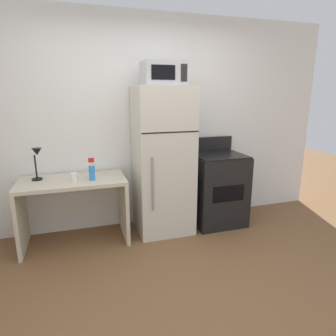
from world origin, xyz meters
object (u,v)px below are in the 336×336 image
(refrigerator, at_px, (163,161))
(coffee_mug, at_px, (74,177))
(microwave, at_px, (163,73))
(spray_bottle, at_px, (92,171))
(oven_range, at_px, (217,188))
(desk, at_px, (74,199))
(desk_lamp, at_px, (37,159))

(refrigerator, bearing_deg, coffee_mug, -174.17)
(microwave, bearing_deg, spray_bottle, -173.42)
(spray_bottle, height_order, microwave, microwave)
(spray_bottle, xyz_separation_m, refrigerator, (0.84, 0.12, 0.03))
(oven_range, bearing_deg, desk, -179.79)
(oven_range, bearing_deg, coffee_mug, -176.77)
(desk, distance_m, refrigerator, 1.11)
(coffee_mug, distance_m, spray_bottle, 0.20)
(coffee_mug, bearing_deg, oven_range, 3.23)
(coffee_mug, distance_m, refrigerator, 1.04)
(desk, bearing_deg, spray_bottle, -26.48)
(desk_lamp, bearing_deg, coffee_mug, -24.72)
(oven_range, bearing_deg, refrigerator, 179.54)
(desk, distance_m, desk_lamp, 0.58)
(oven_range, bearing_deg, spray_bottle, -175.91)
(spray_bottle, height_order, refrigerator, refrigerator)
(spray_bottle, bearing_deg, coffee_mug, 176.03)
(microwave, xyz_separation_m, oven_range, (0.73, 0.02, -1.42))
(desk_lamp, height_order, coffee_mug, desk_lamp)
(spray_bottle, distance_m, refrigerator, 0.85)
(spray_bottle, bearing_deg, desk_lamp, 161.90)
(refrigerator, distance_m, microwave, 1.01)
(desk, height_order, spray_bottle, spray_bottle)
(desk_lamp, height_order, spray_bottle, desk_lamp)
(desk, xyz_separation_m, spray_bottle, (0.21, -0.11, 0.33))
(desk, distance_m, spray_bottle, 0.40)
(desk_lamp, bearing_deg, desk, -12.43)
(coffee_mug, relative_size, microwave, 0.21)
(coffee_mug, xyz_separation_m, refrigerator, (1.03, 0.10, 0.08))
(microwave, bearing_deg, desk, 179.52)
(desk_lamp, height_order, microwave, microwave)
(coffee_mug, height_order, spray_bottle, spray_bottle)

